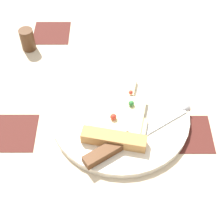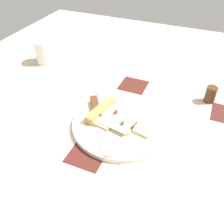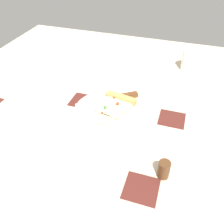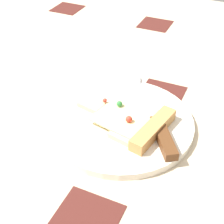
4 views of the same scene
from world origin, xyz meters
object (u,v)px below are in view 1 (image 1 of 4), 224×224
(knife, at_px, (129,139))
(pepper_shaker, at_px, (27,40))
(pizza_slice, at_px, (118,122))
(plate, at_px, (121,116))

(knife, relative_size, pepper_shaker, 3.95)
(pizza_slice, relative_size, knife, 0.88)
(plate, relative_size, knife, 1.30)
(pizza_slice, distance_m, pepper_shaker, 0.32)
(plate, relative_size, pepper_shaker, 5.14)
(plate, xyz_separation_m, pepper_shaker, (-0.21, -0.22, 0.02))
(pizza_slice, bearing_deg, pepper_shaker, 142.85)
(plate, xyz_separation_m, knife, (0.06, 0.01, 0.01))
(plate, height_order, pepper_shaker, pepper_shaker)
(pizza_slice, distance_m, knife, 0.04)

